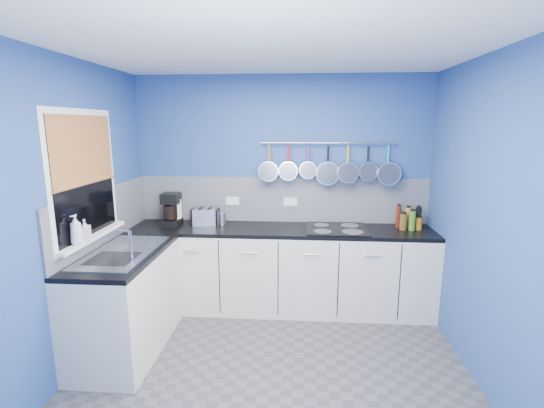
# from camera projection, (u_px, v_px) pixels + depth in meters

# --- Properties ---
(floor) EXTENTS (3.20, 3.00, 0.02)m
(floor) POSITION_uv_depth(u_px,v_px,m) (271.00, 376.00, 3.13)
(floor) COLOR #47474C
(floor) RESTS_ON ground
(ceiling) EXTENTS (3.20, 3.00, 0.02)m
(ceiling) POSITION_uv_depth(u_px,v_px,m) (271.00, 43.00, 2.63)
(ceiling) COLOR white
(ceiling) RESTS_ON ground
(wall_back) EXTENTS (3.20, 0.02, 2.50)m
(wall_back) POSITION_uv_depth(u_px,v_px,m) (282.00, 190.00, 4.35)
(wall_back) COLOR #28478B
(wall_back) RESTS_ON ground
(wall_front) EXTENTS (3.20, 0.02, 2.50)m
(wall_front) POSITION_uv_depth(u_px,v_px,m) (239.00, 330.00, 1.40)
(wall_front) COLOR #28478B
(wall_front) RESTS_ON ground
(wall_left) EXTENTS (0.02, 3.00, 2.50)m
(wall_left) POSITION_uv_depth(u_px,v_px,m) (63.00, 220.00, 3.00)
(wall_left) COLOR #28478B
(wall_left) RESTS_ON ground
(wall_right) EXTENTS (0.02, 3.00, 2.50)m
(wall_right) POSITION_uv_depth(u_px,v_px,m) (497.00, 229.00, 2.76)
(wall_right) COLOR #28478B
(wall_right) RESTS_ON ground
(backsplash_back) EXTENTS (3.20, 0.02, 0.50)m
(backsplash_back) POSITION_uv_depth(u_px,v_px,m) (281.00, 200.00, 4.35)
(backsplash_back) COLOR #93959E
(backsplash_back) RESTS_ON wall_back
(backsplash_left) EXTENTS (0.02, 1.80, 0.50)m
(backsplash_left) POSITION_uv_depth(u_px,v_px,m) (105.00, 215.00, 3.60)
(backsplash_left) COLOR #93959E
(backsplash_left) RESTS_ON wall_left
(cabinet_run_back) EXTENTS (3.20, 0.60, 0.86)m
(cabinet_run_back) POSITION_uv_depth(u_px,v_px,m) (280.00, 270.00, 4.22)
(cabinet_run_back) COLOR beige
(cabinet_run_back) RESTS_ON ground
(worktop_back) EXTENTS (3.20, 0.60, 0.04)m
(worktop_back) POSITION_uv_depth(u_px,v_px,m) (280.00, 230.00, 4.13)
(worktop_back) COLOR black
(worktop_back) RESTS_ON cabinet_run_back
(cabinet_run_left) EXTENTS (0.60, 1.20, 0.86)m
(cabinet_run_left) POSITION_uv_depth(u_px,v_px,m) (127.00, 303.00, 3.43)
(cabinet_run_left) COLOR beige
(cabinet_run_left) RESTS_ON ground
(worktop_left) EXTENTS (0.60, 1.20, 0.04)m
(worktop_left) POSITION_uv_depth(u_px,v_px,m) (123.00, 255.00, 3.34)
(worktop_left) COLOR black
(worktop_left) RESTS_ON cabinet_run_left
(window_frame) EXTENTS (0.01, 1.00, 1.10)m
(window_frame) POSITION_uv_depth(u_px,v_px,m) (85.00, 177.00, 3.23)
(window_frame) COLOR white
(window_frame) RESTS_ON wall_left
(window_glass) EXTENTS (0.01, 0.90, 1.00)m
(window_glass) POSITION_uv_depth(u_px,v_px,m) (85.00, 177.00, 3.23)
(window_glass) COLOR black
(window_glass) RESTS_ON wall_left
(bamboo_blind) EXTENTS (0.01, 0.90, 0.55)m
(bamboo_blind) POSITION_uv_depth(u_px,v_px,m) (83.00, 149.00, 3.18)
(bamboo_blind) COLOR #C97A45
(bamboo_blind) RESTS_ON wall_left
(window_sill) EXTENTS (0.10, 0.98, 0.03)m
(window_sill) POSITION_uv_depth(u_px,v_px,m) (93.00, 237.00, 3.33)
(window_sill) COLOR white
(window_sill) RESTS_ON wall_left
(sink_unit) EXTENTS (0.50, 0.95, 0.01)m
(sink_unit) POSITION_uv_depth(u_px,v_px,m) (123.00, 252.00, 3.34)
(sink_unit) COLOR silver
(sink_unit) RESTS_ON worktop_left
(mixer_tap) EXTENTS (0.12, 0.08, 0.26)m
(mixer_tap) POSITION_uv_depth(u_px,v_px,m) (131.00, 245.00, 3.12)
(mixer_tap) COLOR silver
(mixer_tap) RESTS_ON worktop_left
(socket_left) EXTENTS (0.15, 0.01, 0.09)m
(socket_left) POSITION_uv_depth(u_px,v_px,m) (233.00, 201.00, 4.38)
(socket_left) COLOR white
(socket_left) RESTS_ON backsplash_back
(socket_right) EXTENTS (0.15, 0.01, 0.09)m
(socket_right) POSITION_uv_depth(u_px,v_px,m) (290.00, 202.00, 4.34)
(socket_right) COLOR white
(socket_right) RESTS_ON backsplash_back
(pot_rail) EXTENTS (1.45, 0.02, 0.02)m
(pot_rail) POSITION_uv_depth(u_px,v_px,m) (328.00, 143.00, 4.15)
(pot_rail) COLOR silver
(pot_rail) RESTS_ON wall_back
(soap_bottle_a) EXTENTS (0.11, 0.11, 0.24)m
(soap_bottle_a) POSITION_uv_depth(u_px,v_px,m) (76.00, 230.00, 3.04)
(soap_bottle_a) COLOR white
(soap_bottle_a) RESTS_ON window_sill
(soap_bottle_b) EXTENTS (0.10, 0.10, 0.17)m
(soap_bottle_b) POSITION_uv_depth(u_px,v_px,m) (85.00, 230.00, 3.16)
(soap_bottle_b) COLOR white
(soap_bottle_b) RESTS_ON window_sill
(paper_towel) EXTENTS (0.13, 0.13, 0.28)m
(paper_towel) POSITION_uv_depth(u_px,v_px,m) (176.00, 211.00, 4.27)
(paper_towel) COLOR white
(paper_towel) RESTS_ON worktop_back
(coffee_maker) EXTENTS (0.20, 0.22, 0.35)m
(coffee_maker) POSITION_uv_depth(u_px,v_px,m) (171.00, 209.00, 4.20)
(coffee_maker) COLOR black
(coffee_maker) RESTS_ON worktop_back
(toaster) EXTENTS (0.30, 0.21, 0.18)m
(toaster) POSITION_uv_depth(u_px,v_px,m) (206.00, 217.00, 4.25)
(toaster) COLOR silver
(toaster) RESTS_ON worktop_back
(canister) EXTENTS (0.10, 0.10, 0.13)m
(canister) POSITION_uv_depth(u_px,v_px,m) (222.00, 218.00, 4.27)
(canister) COLOR silver
(canister) RESTS_ON worktop_back
(hob) EXTENTS (0.62, 0.55, 0.01)m
(hob) POSITION_uv_depth(u_px,v_px,m) (336.00, 229.00, 4.06)
(hob) COLOR black
(hob) RESTS_ON worktop_back
(pan_0) EXTENTS (0.22, 0.11, 0.41)m
(pan_0) POSITION_uv_depth(u_px,v_px,m) (269.00, 162.00, 4.23)
(pan_0) COLOR silver
(pan_0) RESTS_ON pot_rail
(pan_1) EXTENTS (0.21, 0.10, 0.40)m
(pan_1) POSITION_uv_depth(u_px,v_px,m) (288.00, 162.00, 4.21)
(pan_1) COLOR silver
(pan_1) RESTS_ON pot_rail
(pan_2) EXTENTS (0.19, 0.08, 0.38)m
(pan_2) POSITION_uv_depth(u_px,v_px,m) (308.00, 161.00, 4.20)
(pan_2) COLOR silver
(pan_2) RESTS_ON pot_rail
(pan_3) EXTENTS (0.26, 0.09, 0.45)m
(pan_3) POSITION_uv_depth(u_px,v_px,m) (328.00, 164.00, 4.19)
(pan_3) COLOR silver
(pan_3) RESTS_ON pot_rail
(pan_4) EXTENTS (0.23, 0.12, 0.42)m
(pan_4) POSITION_uv_depth(u_px,v_px,m) (348.00, 163.00, 4.17)
(pan_4) COLOR silver
(pan_4) RESTS_ON pot_rail
(pan_5) EXTENTS (0.21, 0.10, 0.40)m
(pan_5) POSITION_uv_depth(u_px,v_px,m) (368.00, 162.00, 4.15)
(pan_5) COLOR silver
(pan_5) RESTS_ON pot_rail
(pan_6) EXTENTS (0.25, 0.12, 0.44)m
(pan_6) POSITION_uv_depth(u_px,v_px,m) (388.00, 164.00, 4.14)
(pan_6) COLOR silver
(pan_6) RESTS_ON pot_rail
(condiment_0) EXTENTS (0.06, 0.06, 0.22)m
(condiment_0) POSITION_uv_depth(u_px,v_px,m) (418.00, 218.00, 4.11)
(condiment_0) COLOR black
(condiment_0) RESTS_ON worktop_back
(condiment_1) EXTENTS (0.07, 0.07, 0.22)m
(condiment_1) POSITION_uv_depth(u_px,v_px,m) (408.00, 218.00, 4.10)
(condiment_1) COLOR olive
(condiment_1) RESTS_ON worktop_back
(condiment_2) EXTENTS (0.05, 0.05, 0.23)m
(condiment_2) POSITION_uv_depth(u_px,v_px,m) (398.00, 217.00, 4.12)
(condiment_2) COLOR #4C190C
(condiment_2) RESTS_ON worktop_back
(condiment_3) EXTENTS (0.07, 0.07, 0.13)m
(condiment_3) POSITION_uv_depth(u_px,v_px,m) (419.00, 224.00, 4.04)
(condiment_3) COLOR #8C5914
(condiment_3) RESTS_ON worktop_back
(condiment_4) EXTENTS (0.06, 0.06, 0.20)m
(condiment_4) POSITION_uv_depth(u_px,v_px,m) (412.00, 221.00, 4.01)
(condiment_4) COLOR #3F721E
(condiment_4) RESTS_ON worktop_back
(condiment_5) EXTENTS (0.07, 0.07, 0.17)m
(condiment_5) POSITION_uv_depth(u_px,v_px,m) (403.00, 222.00, 4.04)
(condiment_5) COLOR brown
(condiment_5) RESTS_ON worktop_back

